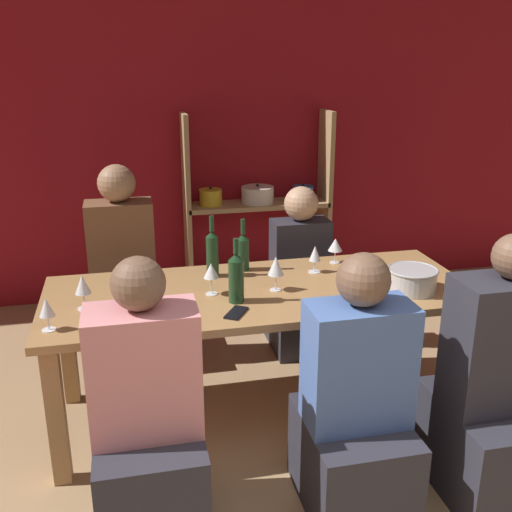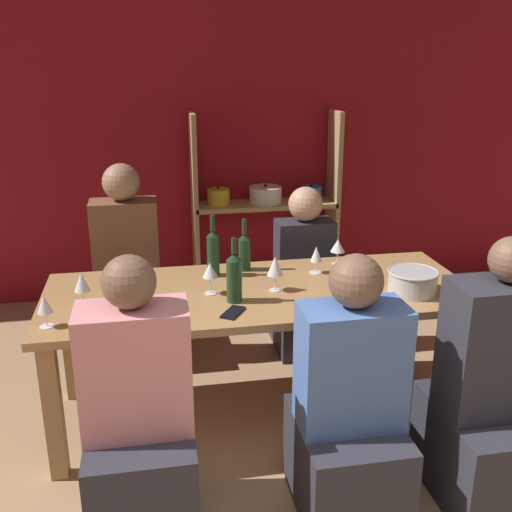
# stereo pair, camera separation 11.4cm
# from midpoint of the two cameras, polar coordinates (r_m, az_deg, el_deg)

# --- Properties ---
(wall_back_red) EXTENTS (8.80, 0.06, 2.70)m
(wall_back_red) POSITION_cam_midpoint_polar(r_m,az_deg,el_deg) (4.84, -2.54, 12.04)
(wall_back_red) COLOR maroon
(wall_back_red) RESTS_ON ground_plane
(shelf_unit) EXTENTS (1.16, 0.30, 1.49)m
(shelf_unit) POSITION_cam_midpoint_polar(r_m,az_deg,el_deg) (4.85, 1.36, 2.42)
(shelf_unit) COLOR tan
(shelf_unit) RESTS_ON ground_plane
(dining_table) EXTENTS (2.22, 0.87, 0.74)m
(dining_table) POSITION_cam_midpoint_polar(r_m,az_deg,el_deg) (3.17, 1.36, -4.69)
(dining_table) COLOR #AD7F4C
(dining_table) RESTS_ON ground_plane
(mixing_bowl) EXTENTS (0.26, 0.26, 0.12)m
(mixing_bowl) POSITION_cam_midpoint_polar(r_m,az_deg,el_deg) (3.18, 15.69, -2.33)
(mixing_bowl) COLOR #B7BABC
(mixing_bowl) RESTS_ON dining_table
(wine_bottle_green) EXTENTS (0.07, 0.07, 0.30)m
(wine_bottle_green) POSITION_cam_midpoint_polar(r_m,az_deg,el_deg) (3.37, -0.15, 0.51)
(wine_bottle_green) COLOR #19381E
(wine_bottle_green) RESTS_ON dining_table
(wine_bottle_dark) EXTENTS (0.07, 0.07, 0.34)m
(wine_bottle_dark) POSITION_cam_midpoint_polar(r_m,az_deg,el_deg) (3.28, -3.12, 0.37)
(wine_bottle_dark) COLOR #19381E
(wine_bottle_dark) RESTS_ON dining_table
(wine_bottle_amber) EXTENTS (0.08, 0.08, 0.33)m
(wine_bottle_amber) POSITION_cam_midpoint_polar(r_m,az_deg,el_deg) (2.93, -0.98, -1.98)
(wine_bottle_amber) COLOR #19381E
(wine_bottle_amber) RESTS_ON dining_table
(wine_glass_empty_a) EXTENTS (0.08, 0.08, 0.19)m
(wine_glass_empty_a) POSITION_cam_midpoint_polar(r_m,az_deg,el_deg) (3.07, 2.89, -1.00)
(wine_glass_empty_a) COLOR white
(wine_glass_empty_a) RESTS_ON dining_table
(wine_glass_white_a) EXTENTS (0.08, 0.08, 0.15)m
(wine_glass_white_a) POSITION_cam_midpoint_polar(r_m,az_deg,el_deg) (3.51, 8.71, 0.92)
(wine_glass_white_a) COLOR white
(wine_glass_white_a) RESTS_ON dining_table
(wine_glass_empty_b) EXTENTS (0.07, 0.07, 0.16)m
(wine_glass_empty_b) POSITION_cam_midpoint_polar(r_m,az_deg,el_deg) (3.35, 6.72, 0.09)
(wine_glass_empty_b) COLOR white
(wine_glass_empty_b) RESTS_ON dining_table
(wine_glass_white_b) EXTENTS (0.08, 0.08, 0.17)m
(wine_glass_white_b) POSITION_cam_midpoint_polar(r_m,az_deg,el_deg) (2.98, -15.22, -2.52)
(wine_glass_white_b) COLOR white
(wine_glass_white_b) RESTS_ON dining_table
(wine_glass_white_c) EXTENTS (0.07, 0.07, 0.15)m
(wine_glass_white_c) POSITION_cam_midpoint_polar(r_m,az_deg,el_deg) (2.81, -18.42, -4.47)
(wine_glass_white_c) COLOR white
(wine_glass_white_c) RESTS_ON dining_table
(wine_glass_red_a) EXTENTS (0.08, 0.08, 0.17)m
(wine_glass_red_a) POSITION_cam_midpoint_polar(r_m,az_deg,el_deg) (3.04, -3.33, -1.45)
(wine_glass_red_a) COLOR white
(wine_glass_red_a) RESTS_ON dining_table
(cell_phone) EXTENTS (0.14, 0.16, 0.01)m
(cell_phone) POSITION_cam_midpoint_polar(r_m,az_deg,el_deg) (2.85, -1.06, -5.41)
(cell_phone) COLOR black
(cell_phone) RESTS_ON dining_table
(person_near_a) EXTENTS (0.43, 0.54, 1.18)m
(person_near_a) POSITION_cam_midpoint_polar(r_m,az_deg,el_deg) (2.67, 10.01, -15.33)
(person_near_a) COLOR #2D2D38
(person_near_a) RESTS_ON ground_plane
(person_far_a) EXTENTS (0.41, 0.51, 1.29)m
(person_far_a) POSITION_cam_midpoint_polar(r_m,az_deg,el_deg) (3.92, -11.21, -3.09)
(person_far_a) COLOR #2D2D38
(person_far_a) RESTS_ON ground_plane
(person_near_b) EXTENTS (0.42, 0.53, 1.22)m
(person_near_b) POSITION_cam_midpoint_polar(r_m,az_deg,el_deg) (2.54, -9.65, -16.82)
(person_near_b) COLOR #2D2D38
(person_near_b) RESTS_ON ground_plane
(person_far_b) EXTENTS (0.37, 0.46, 1.11)m
(person_far_b) POSITION_cam_midpoint_polar(r_m,az_deg,el_deg) (4.01, 5.33, -3.24)
(person_far_b) COLOR #2D2D38
(person_far_b) RESTS_ON ground_plane
(person_near_c) EXTENTS (0.46, 0.57, 1.22)m
(person_near_c) POSITION_cam_midpoint_polar(r_m,az_deg,el_deg) (2.90, 22.56, -13.34)
(person_near_c) COLOR #2D2D38
(person_near_c) RESTS_ON ground_plane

